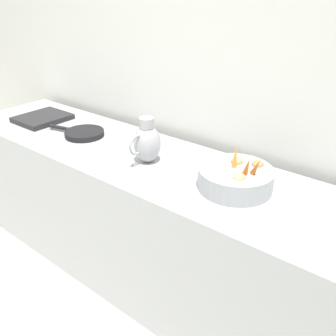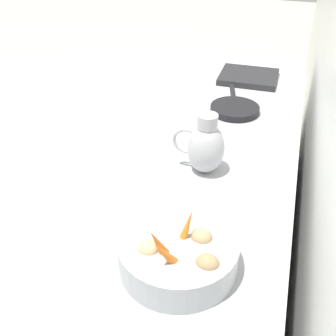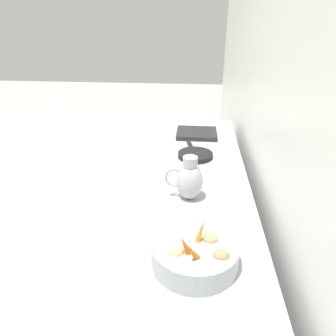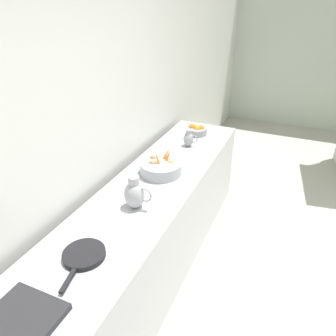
{
  "view_description": "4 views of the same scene",
  "coord_description": "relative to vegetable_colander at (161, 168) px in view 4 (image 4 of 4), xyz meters",
  "views": [
    {
      "loc": [
        -0.1,
        1.24,
        1.77
      ],
      "look_at": [
        -1.38,
        0.22,
        0.94
      ],
      "focal_mm": 39.42,
      "sensor_mm": 36.0,
      "label": 1
    },
    {
      "loc": [
        -1.74,
        1.36,
        1.82
      ],
      "look_at": [
        -1.37,
        0.19,
        0.99
      ],
      "focal_mm": 43.53,
      "sensor_mm": 36.0,
      "label": 2
    },
    {
      "loc": [
        -1.49,
        1.55,
        1.82
      ],
      "look_at": [
        -1.35,
        -0.07,
        1.03
      ],
      "focal_mm": 33.86,
      "sensor_mm": 36.0,
      "label": 3
    },
    {
      "loc": [
        -0.48,
        -1.66,
        2.23
      ],
      "look_at": [
        -1.38,
        0.38,
        1.03
      ],
      "focal_mm": 34.22,
      "sensor_mm": 36.0,
      "label": 4
    }
  ],
  "objects": [
    {
      "name": "vegetable_colander",
      "position": [
        0.0,
        0.0,
        0.0
      ],
      "size": [
        0.36,
        0.36,
        0.21
      ],
      "color": "#9EA0A5",
      "rests_on": "prep_counter"
    },
    {
      "name": "counter_sink_basin",
      "position": [
        0.0,
        -1.56,
        -0.04
      ],
      "size": [
        0.34,
        0.3,
        0.04
      ],
      "primitive_type": "cube",
      "color": "#232326",
      "rests_on": "prep_counter"
    },
    {
      "name": "prep_counter",
      "position": [
        0.01,
        -0.35,
        -0.49
      ],
      "size": [
        0.68,
        3.33,
        0.88
      ],
      "primitive_type": "cube",
      "color": "#ADAFB5",
      "rests_on": "ground_plane"
    },
    {
      "name": "orange_bowl",
      "position": [
        -0.01,
        0.97,
        -0.01
      ],
      "size": [
        0.23,
        0.23,
        0.11
      ],
      "color": "gray",
      "rests_on": "prep_counter"
    },
    {
      "name": "tile_wall_left",
      "position": [
        -0.44,
        0.15,
        0.57
      ],
      "size": [
        0.1,
        8.47,
        3.0
      ],
      "primitive_type": "cube",
      "color": "silver",
      "rests_on": "ground_plane"
    },
    {
      "name": "skillet_on_counter",
      "position": [
        0.01,
        -1.1,
        -0.04
      ],
      "size": [
        0.25,
        0.41,
        0.03
      ],
      "color": "black",
      "rests_on": "prep_counter"
    },
    {
      "name": "metal_pitcher_tall",
      "position": [
        0.04,
        -0.53,
        0.06
      ],
      "size": [
        0.21,
        0.15,
        0.25
      ],
      "color": "#A3A3A8",
      "rests_on": "prep_counter"
    },
    {
      "name": "metal_pitcher_short",
      "position": [
        0.02,
        0.63,
        0.02
      ],
      "size": [
        0.15,
        0.1,
        0.18
      ],
      "color": "#939399",
      "rests_on": "prep_counter"
    }
  ]
}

